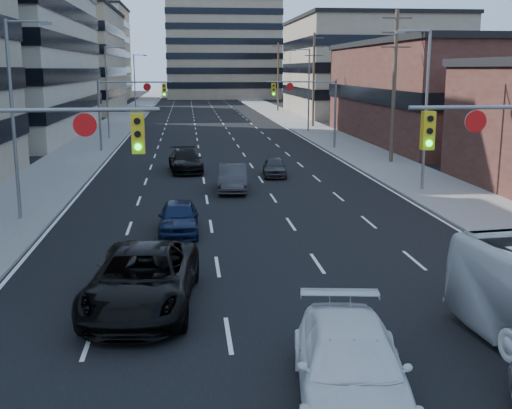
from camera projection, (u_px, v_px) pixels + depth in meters
The scene contains 25 objects.
road_surface at pixel (200, 101), 137.66m from camera, with size 18.00×300.00×0.02m, color black.
sidewalk_left at pixel (145, 101), 136.45m from camera, with size 5.00×300.00×0.15m, color slate.
sidewalk_right at pixel (253, 101), 138.85m from camera, with size 5.00×300.00×0.15m, color slate.
office_left_far at pixel (55, 62), 104.32m from camera, with size 20.00×30.00×16.00m, color gray.
storefront_right_mid at pixel (467, 94), 61.42m from camera, with size 20.00×30.00×9.00m, color #472119.
office_right_far at pixel (368, 68), 97.96m from camera, with size 22.00×28.00×14.00m, color gray.
bg_block_left at pixel (72, 54), 142.40m from camera, with size 24.00×24.00×20.00m, color #ADA089.
bg_block_right at pixel (346, 73), 139.75m from camera, with size 22.00×22.00×12.00m, color gray.
signal_near_left at pixel (14, 165), 17.32m from camera, with size 6.59×0.33×6.00m.
signal_far_left at pixel (127, 100), 53.29m from camera, with size 6.09×0.33×6.00m.
signal_far_right at pixel (309, 100), 54.89m from camera, with size 6.09×0.33×6.00m.
utility_pole_block at pixel (394, 84), 46.30m from camera, with size 2.20×0.28×11.00m.
utility_pole_midblock at pixel (314, 78), 75.48m from camera, with size 2.20×0.28×11.00m.
utility_pole_distant at pixel (278, 76), 104.66m from camera, with size 2.20×0.28×11.00m.
streetlight_left_near at pixel (16, 111), 28.54m from camera, with size 2.03×0.22×9.00m.
streetlight_left_mid at pixel (108, 88), 62.59m from camera, with size 2.03×0.22×9.00m.
streetlight_left_far at pixel (136, 81), 96.63m from camera, with size 2.03×0.22×9.00m.
streetlight_right_near at pixel (424, 102), 35.56m from camera, with size 2.03×0.22×9.00m.
streetlight_right_far at pixel (307, 86), 69.61m from camera, with size 2.03×0.22×9.00m.
black_pickup at pixel (142, 279), 18.64m from camera, with size 2.93×6.36×1.77m, color black.
white_van at pixel (351, 368), 13.29m from camera, with size 2.28×5.61×1.63m, color silver.
sedan_blue at pixel (179, 217), 27.23m from camera, with size 1.66×4.12×1.40m, color #0D1735.
sedan_grey_center at pixel (233, 178), 36.72m from camera, with size 1.60×4.58×1.51m, color #2C2D2F.
sedan_black_far at pixel (185, 161), 43.62m from camera, with size 2.10×5.16×1.50m, color black.
sedan_grey_right at pixel (274, 167), 41.74m from camera, with size 1.48×3.68×1.25m, color #2F2F31.
Camera 1 is at (-2.76, -9.77, 6.88)m, focal length 45.00 mm.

